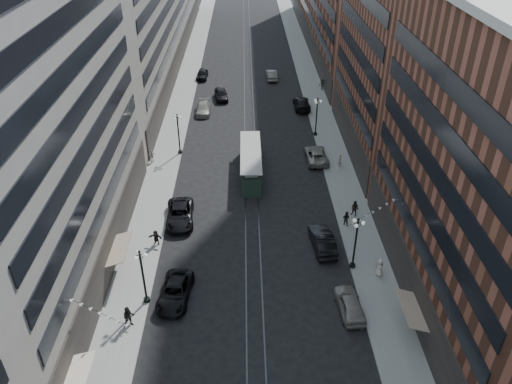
{
  "coord_description": "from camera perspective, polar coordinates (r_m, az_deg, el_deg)",
  "views": [
    {
      "loc": [
        -0.57,
        -3.23,
        30.9
      ],
      "look_at": [
        0.36,
        37.54,
        5.0
      ],
      "focal_mm": 35.0,
      "sensor_mm": 36.0,
      "label": 1
    }
  ],
  "objects": [
    {
      "name": "ground",
      "position": [
        70.38,
        -0.71,
        6.38
      ],
      "size": [
        220.0,
        220.0,
        0.0
      ],
      "primitive_type": "plane",
      "color": "black",
      "rests_on": "ground"
    },
    {
      "name": "sidewalk_west",
      "position": [
        80.13,
        -8.8,
        9.41
      ],
      "size": [
        4.0,
        180.0,
        0.15
      ],
      "primitive_type": "cube",
      "color": "gray",
      "rests_on": "ground"
    },
    {
      "name": "sidewalk_east",
      "position": [
        80.29,
        7.18,
        9.59
      ],
      "size": [
        4.0,
        180.0,
        0.15
      ],
      "primitive_type": "cube",
      "color": "gray",
      "rests_on": "ground"
    },
    {
      "name": "rail_west",
      "position": [
        79.48,
        -1.31,
        9.54
      ],
      "size": [
        0.12,
        180.0,
        0.02
      ],
      "primitive_type": "cube",
      "color": "#2D2D33",
      "rests_on": "ground"
    },
    {
      "name": "rail_east",
      "position": [
        79.49,
        -0.29,
        9.55
      ],
      "size": [
        0.12,
        180.0,
        0.02
      ],
      "primitive_type": "cube",
      "color": "#2D2D33",
      "rests_on": "ground"
    },
    {
      "name": "building_west_mid",
      "position": [
        43.22,
        -23.69,
        6.58
      ],
      "size": [
        8.0,
        36.0,
        28.0
      ],
      "primitive_type": "cube",
      "color": "gray",
      "rests_on": "ground"
    },
    {
      "name": "building_east_mid",
      "position": [
        40.51,
        24.59,
        1.42
      ],
      "size": [
        8.0,
        30.0,
        24.0
      ],
      "primitive_type": "cube",
      "color": "brown",
      "rests_on": "ground"
    },
    {
      "name": "lamppost_sw_far",
      "position": [
        42.69,
        -12.8,
        -9.21
      ],
      "size": [
        1.03,
        1.14,
        5.52
      ],
      "color": "black",
      "rests_on": "sidewalk_west"
    },
    {
      "name": "lamppost_sw_mid",
      "position": [
        65.1,
        -8.86,
        6.74
      ],
      "size": [
        1.03,
        1.14,
        5.52
      ],
      "color": "black",
      "rests_on": "sidewalk_west"
    },
    {
      "name": "lamppost_se_far",
      "position": [
        45.93,
        11.31,
        -5.58
      ],
      "size": [
        1.03,
        1.14,
        5.52
      ],
      "color": "black",
      "rests_on": "sidewalk_east"
    },
    {
      "name": "lamppost_se_mid",
      "position": [
        69.76,
        6.94,
        8.69
      ],
      "size": [
        1.03,
        1.14,
        5.52
      ],
      "color": "black",
      "rests_on": "sidewalk_east"
    },
    {
      "name": "streetcar",
      "position": [
        60.54,
        -0.6,
        3.28
      ],
      "size": [
        2.47,
        11.14,
        3.08
      ],
      "color": "#213428",
      "rests_on": "ground"
    },
    {
      "name": "car_2",
      "position": [
        44.1,
        -9.24,
        -11.22
      ],
      "size": [
        3.09,
        5.73,
        1.53
      ],
      "primitive_type": "imported",
      "rotation": [
        0.0,
        0.0,
        -0.1
      ],
      "color": "black",
      "rests_on": "ground"
    },
    {
      "name": "car_4",
      "position": [
        43.21,
        10.66,
        -12.44
      ],
      "size": [
        2.27,
        4.86,
        1.61
      ],
      "primitive_type": "imported",
      "rotation": [
        0.0,
        0.0,
        3.22
      ],
      "color": "gray",
      "rests_on": "ground"
    },
    {
      "name": "pedestrian_2",
      "position": [
        42.29,
        -14.34,
        -13.66
      ],
      "size": [
        1.06,
        0.78,
        1.94
      ],
      "primitive_type": "imported",
      "rotation": [
        0.0,
        0.0,
        0.31
      ],
      "color": "black",
      "rests_on": "sidewalk_west"
    },
    {
      "name": "car_7",
      "position": [
        53.03,
        -8.68,
        -2.55
      ],
      "size": [
        3.17,
        6.16,
        1.66
      ],
      "primitive_type": "imported",
      "rotation": [
        0.0,
        0.0,
        0.07
      ],
      "color": "black",
      "rests_on": "ground"
    },
    {
      "name": "car_8",
      "position": [
        77.93,
        -6.06,
        9.48
      ],
      "size": [
        2.23,
        5.24,
        1.51
      ],
      "primitive_type": "imported",
      "rotation": [
        0.0,
        0.0,
        0.02
      ],
      "color": "gray",
      "rests_on": "ground"
    },
    {
      "name": "car_9",
      "position": [
        92.52,
        -6.18,
        13.25
      ],
      "size": [
        2.1,
        4.73,
        1.58
      ],
      "primitive_type": "imported",
      "rotation": [
        0.0,
        0.0,
        -0.05
      ],
      "color": "black",
      "rests_on": "ground"
    },
    {
      "name": "car_10",
      "position": [
        49.19,
        7.63,
        -5.53
      ],
      "size": [
        2.36,
        5.51,
        1.77
      ],
      "primitive_type": "imported",
      "rotation": [
        0.0,
        0.0,
        3.24
      ],
      "color": "black",
      "rests_on": "ground"
    },
    {
      "name": "car_11",
      "position": [
        64.26,
        6.89,
        4.23
      ],
      "size": [
        2.8,
        5.75,
        1.57
      ],
      "primitive_type": "imported",
      "rotation": [
        0.0,
        0.0,
        3.18
      ],
      "color": "gray",
      "rests_on": "ground"
    },
    {
      "name": "car_12",
      "position": [
        79.49,
        5.24,
        10.08
      ],
      "size": [
        2.46,
        5.9,
        1.7
      ],
      "primitive_type": "imported",
      "rotation": [
        0.0,
        0.0,
        3.15
      ],
      "color": "black",
      "rests_on": "ground"
    },
    {
      "name": "car_13",
      "position": [
        82.88,
        -4.01,
        11.08
      ],
      "size": [
        2.64,
        5.17,
        1.69
      ],
      "primitive_type": "imported",
      "rotation": [
        0.0,
        0.0,
        0.13
      ],
      "color": "black",
      "rests_on": "ground"
    },
    {
      "name": "car_14",
      "position": [
        91.65,
        1.79,
        13.24
      ],
      "size": [
        1.98,
        5.02,
        1.63
      ],
      "primitive_type": "imported",
      "rotation": [
        0.0,
        0.0,
        3.19
      ],
      "color": "slate",
      "rests_on": "ground"
    },
    {
      "name": "pedestrian_5",
      "position": [
        50.0,
        -11.37,
        -5.11
      ],
      "size": [
        1.56,
        0.75,
        1.62
      ],
      "primitive_type": "imported",
      "rotation": [
        0.0,
        0.0,
        -0.22
      ],
      "color": "black",
      "rests_on": "sidewalk_west"
    },
    {
      "name": "pedestrian_6",
      "position": [
        64.46,
        -11.82,
        4.05
      ],
      "size": [
        1.09,
        0.75,
        1.7
      ],
      "primitive_type": "imported",
      "rotation": [
        0.0,
        0.0,
        3.47
      ],
      "color": "#B1A493",
      "rests_on": "sidewalk_west"
    },
    {
      "name": "pedestrian_7",
      "position": [
        52.48,
        10.26,
        -2.96
      ],
      "size": [
        0.9,
        0.81,
        1.63
      ],
      "primitive_type": "imported",
      "rotation": [
        0.0,
        0.0,
        2.52
      ],
      "color": "black",
      "rests_on": "sidewalk_east"
    },
    {
      "name": "pedestrian_8",
      "position": [
        62.85,
        9.56,
        3.57
      ],
      "size": [
        0.77,
        0.74,
        1.78
      ],
      "primitive_type": "imported",
      "rotation": [
        0.0,
        0.0,
        3.84
      ],
      "color": "#A59C89",
      "rests_on": "sidewalk_east"
    },
    {
      "name": "pedestrian_9",
      "position": [
        86.95,
        7.59,
        12.09
      ],
      "size": [
        1.3,
        0.89,
        1.86
      ],
      "primitive_type": "imported",
      "rotation": [
        0.0,
        0.0,
        -0.36
      ],
      "color": "black",
      "rests_on": "sidewalk_east"
    },
    {
      "name": "pedestrian_extra_0",
      "position": [
        46.82,
        13.92,
        -8.38
      ],
      "size": [
        0.85,
        0.98,
        1.76
      ],
      "primitive_type": "imported",
      "rotation": [
        0.0,
        0.0,
        2.12
      ],
      "color": "beige",
      "rests_on": "sidewalk_east"
    },
    {
      "name": "pedestrian_extra_1",
      "position": [
        53.95,
        11.24,
        -1.88
      ],
      "size": [
        0.99,
        0.89,
        1.79
      ],
      "primitive_type": "imported",
      "rotation": [
        0.0,
        0.0,
        5.67
      ],
      "color": "black",
      "rests_on": "sidewalk_east"
    }
  ]
}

